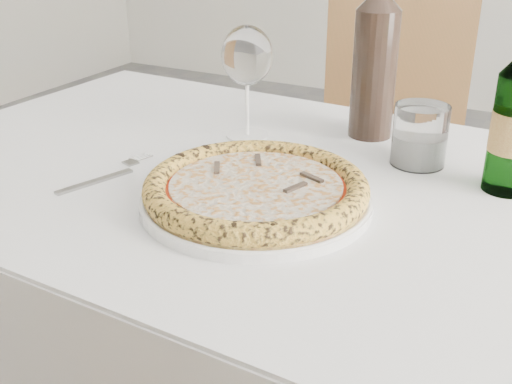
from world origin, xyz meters
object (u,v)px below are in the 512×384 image
dining_table (286,236)px  tumbler (419,139)px  chair_far (392,142)px  pizza (256,188)px  wine_bottle (375,61)px  wine_glass (247,58)px  plate (256,199)px

dining_table → tumbler: size_ratio=14.03×
dining_table → tumbler: 0.26m
chair_far → pizza: (0.07, -0.93, 0.25)m
tumbler → wine_bottle: size_ratio=0.31×
wine_glass → tumbler: bearing=2.9°
plate → wine_glass: bearing=121.2°
chair_far → tumbler: chair_far is taller
pizza → tumbler: bearing=58.5°
pizza → dining_table: bearing=90.0°
dining_table → tumbler: bearing=44.8°
dining_table → plate: plate is taller
wine_glass → pizza: bearing=-58.8°
dining_table → chair_far: bearing=95.0°
chair_far → pizza: 0.97m
chair_far → pizza: chair_far is taller
dining_table → plate: size_ratio=4.23×
tumbler → pizza: bearing=-121.5°
dining_table → pizza: 0.16m
plate → chair_far: bearing=94.5°
dining_table → wine_glass: wine_glass is taller
wine_bottle → tumbler: bearing=-40.1°
plate → pizza: size_ratio=1.03×
plate → tumbler: bearing=58.5°
pizza → wine_glass: 0.30m
chair_far → plate: chair_far is taller
plate → wine_glass: 0.31m
tumbler → dining_table: bearing=-135.2°
dining_table → chair_far: size_ratio=1.45×
tumbler → wine_bottle: bearing=139.9°
wine_bottle → wine_glass: bearing=-150.0°
plate → wine_bottle: wine_bottle is taller
dining_table → plate: (0.00, -0.10, 0.11)m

